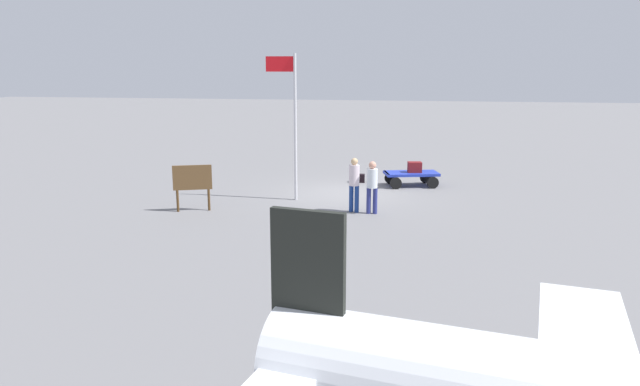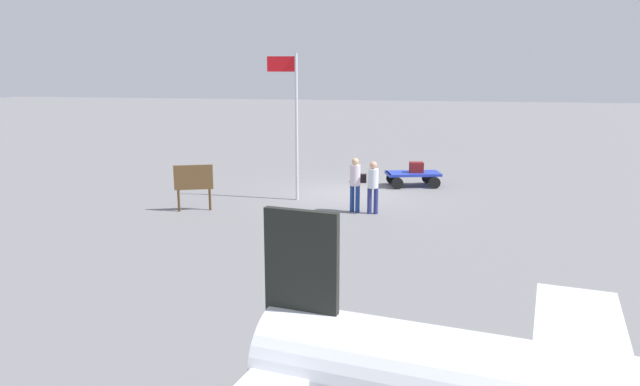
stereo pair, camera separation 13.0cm
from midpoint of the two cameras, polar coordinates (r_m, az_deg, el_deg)
ground_plane at (r=21.56m, az=3.04°, el=0.01°), size 120.00×120.00×0.00m
luggage_cart at (r=22.95m, az=9.07°, el=1.66°), size 2.22×1.60×0.54m
suitcase_tan at (r=22.89m, az=9.46°, el=2.47°), size 0.57×0.46×0.40m
suitcase_grey at (r=23.53m, az=4.11°, el=1.43°), size 0.48×0.34×0.33m
worker_lead at (r=18.38m, az=5.35°, el=0.92°), size 0.36×0.36×1.66m
worker_trailing at (r=18.55m, az=3.61°, el=1.17°), size 0.43×0.43×1.73m
flagpole at (r=20.04m, az=-2.42°, el=7.61°), size 1.04×0.10×4.95m
signboard at (r=19.09m, az=-11.93°, el=1.20°), size 1.16×0.49×1.48m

